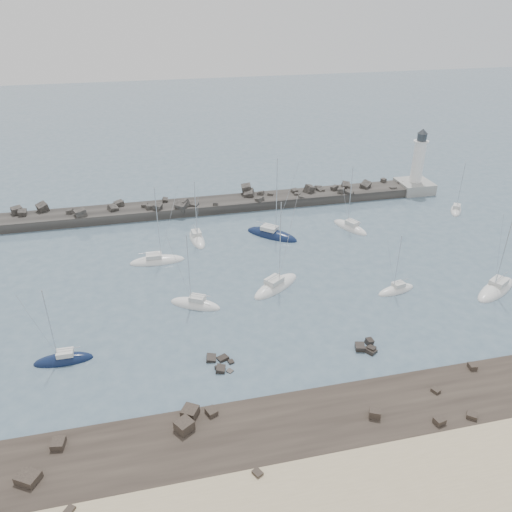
{
  "coord_description": "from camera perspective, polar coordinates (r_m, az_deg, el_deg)",
  "views": [
    {
      "loc": [
        -10.44,
        -55.7,
        40.34
      ],
      "look_at": [
        5.1,
        12.0,
        2.49
      ],
      "focal_mm": 35.0,
      "sensor_mm": 36.0,
      "label": 1
    }
  ],
  "objects": [
    {
      "name": "ground",
      "position": [
        69.56,
        -1.9,
        -6.87
      ],
      "size": [
        400.0,
        400.0,
        0.0
      ],
      "primitive_type": "plane",
      "color": "#496173",
      "rests_on": "ground"
    },
    {
      "name": "rock_shelf",
      "position": [
        53.57,
        2.85,
        -20.29
      ],
      "size": [
        140.0,
        12.17,
        1.82
      ],
      "color": "black",
      "rests_on": "ground"
    },
    {
      "name": "rock_cluster_near",
      "position": [
        61.74,
        -4.16,
        -12.27
      ],
      "size": [
        3.42,
        3.83,
        1.29
      ],
      "color": "black",
      "rests_on": "ground"
    },
    {
      "name": "rock_cluster_far",
      "position": [
        65.24,
        12.52,
        -10.28
      ],
      "size": [
        2.9,
        2.98,
        1.22
      ],
      "color": "black",
      "rests_on": "ground"
    },
    {
      "name": "breakwater",
      "position": [
        101.93,
        -10.47,
        4.98
      ],
      "size": [
        115.0,
        7.31,
        5.37
      ],
      "color": "#2B2926",
      "rests_on": "ground"
    },
    {
      "name": "lighthouse",
      "position": [
        116.05,
        17.76,
        8.49
      ],
      "size": [
        7.0,
        7.0,
        14.6
      ],
      "color": "gray",
      "rests_on": "ground"
    },
    {
      "name": "sailboat_2",
      "position": [
        66.31,
        -21.12,
        -11.04
      ],
      "size": [
        7.01,
        2.22,
        11.2
      ],
      "color": "#0E1A3A",
      "rests_on": "ground"
    },
    {
      "name": "sailboat_3",
      "position": [
        84.09,
        -11.23,
        -0.58
      ],
      "size": [
        9.04,
        2.98,
        14.06
      ],
      "color": "white",
      "rests_on": "ground"
    },
    {
      "name": "sailboat_4",
      "position": [
        72.1,
        -6.93,
        -5.53
      ],
      "size": [
        7.76,
        5.67,
        12.12
      ],
      "color": "white",
      "rests_on": "ground"
    },
    {
      "name": "sailboat_5",
      "position": [
        90.18,
        -6.75,
        1.91
      ],
      "size": [
        3.05,
        7.83,
        12.26
      ],
      "color": "white",
      "rests_on": "ground"
    },
    {
      "name": "sailboat_6",
      "position": [
        75.72,
        2.28,
        -3.5
      ],
      "size": [
        9.32,
        7.75,
        14.82
      ],
      "color": "white",
      "rests_on": "ground"
    },
    {
      "name": "sailboat_7",
      "position": [
        91.18,
        1.81,
        2.42
      ],
      "size": [
        9.55,
        9.14,
        15.87
      ],
      "color": "#0E1A3A",
      "rests_on": "ground"
    },
    {
      "name": "sailboat_8",
      "position": [
        77.66,
        15.72,
        -3.8
      ],
      "size": [
        6.61,
        3.26,
        10.18
      ],
      "color": "white",
      "rests_on": "ground"
    },
    {
      "name": "sailboat_9",
      "position": [
        95.6,
        10.7,
        3.2
      ],
      "size": [
        5.67,
        8.42,
        12.94
      ],
      "color": "white",
      "rests_on": "ground"
    },
    {
      "name": "sailboat_10",
      "position": [
        83.09,
        25.71,
        -3.49
      ],
      "size": [
        9.91,
        7.37,
        15.22
      ],
      "color": "white",
      "rests_on": "ground"
    },
    {
      "name": "sailboat_11",
      "position": [
        109.33,
        21.88,
        4.88
      ],
      "size": [
        5.51,
        6.6,
        10.67
      ],
      "color": "white",
      "rests_on": "ground"
    }
  ]
}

